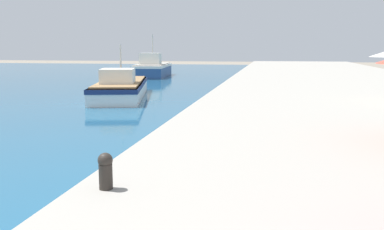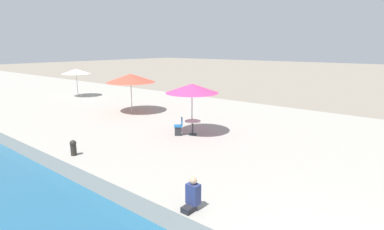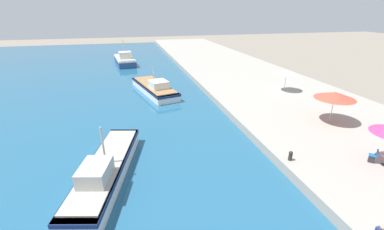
# 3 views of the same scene
# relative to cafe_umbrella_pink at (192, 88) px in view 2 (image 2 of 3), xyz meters

# --- Properties ---
(quay_promenade) EXTENTS (16.00, 90.00, 0.71)m
(quay_promenade) POSITION_rel_cafe_umbrella_pink_xyz_m (1.85, 28.39, -2.73)
(quay_promenade) COLOR #A39E93
(quay_promenade) RESTS_ON ground_plane
(cafe_umbrella_pink) EXTENTS (2.68, 2.68, 2.61)m
(cafe_umbrella_pink) POSITION_rel_cafe_umbrella_pink_xyz_m (0.00, 0.00, 0.00)
(cafe_umbrella_pink) COLOR #B7B7B7
(cafe_umbrella_pink) RESTS_ON quay_promenade
(cafe_umbrella_white) EXTENTS (3.30, 3.30, 2.64)m
(cafe_umbrella_white) POSITION_rel_cafe_umbrella_pink_xyz_m (1.50, 6.52, -0.02)
(cafe_umbrella_white) COLOR #B7B7B7
(cafe_umbrella_white) RESTS_ON quay_promenade
(cafe_umbrella_striped) EXTENTS (2.49, 2.49, 2.48)m
(cafe_umbrella_striped) POSITION_rel_cafe_umbrella_pink_xyz_m (2.77, 15.48, -0.11)
(cafe_umbrella_striped) COLOR #B7B7B7
(cafe_umbrella_striped) RESTS_ON quay_promenade
(cafe_table) EXTENTS (0.80, 0.80, 0.74)m
(cafe_table) POSITION_rel_cafe_umbrella_pink_xyz_m (-0.11, -0.14, -1.84)
(cafe_table) COLOR #333338
(cafe_table) RESTS_ON quay_promenade
(cafe_chair_left) EXTENTS (0.59, 0.59, 0.91)m
(cafe_chair_left) POSITION_rel_cafe_umbrella_pink_xyz_m (-0.60, 0.40, -2.05)
(cafe_chair_left) COLOR #2D2D33
(cafe_chair_left) RESTS_ON quay_promenade
(person_at_quay) EXTENTS (0.52, 0.36, 0.95)m
(person_at_quay) POSITION_rel_cafe_umbrella_pink_xyz_m (-5.74, -4.64, -1.96)
(person_at_quay) COLOR #232328
(person_at_quay) RESTS_ON quay_promenade
(mooring_bollard) EXTENTS (0.26, 0.26, 0.65)m
(mooring_bollard) POSITION_rel_cafe_umbrella_pink_xyz_m (-5.52, 1.86, -2.02)
(mooring_bollard) COLOR #2D2823
(mooring_bollard) RESTS_ON quay_promenade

